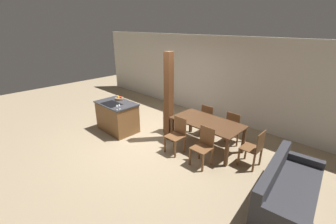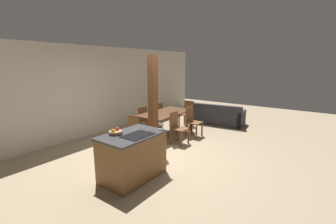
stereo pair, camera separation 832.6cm
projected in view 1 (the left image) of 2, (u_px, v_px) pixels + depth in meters
name	position (u px, v px, depth m)	size (l,w,h in m)	color
ground_plane	(148.00, 140.00, 6.27)	(16.00, 16.00, 0.00)	#9E896B
wall_back	(208.00, 77.00, 7.65)	(11.20, 0.08, 2.70)	silver
kitchen_island	(117.00, 117.00, 6.71)	(1.22, 0.79, 0.89)	brown
fruit_bowl	(119.00, 98.00, 6.81)	(0.26, 0.26, 0.11)	#99704C
wine_glass_near	(117.00, 106.00, 5.93)	(0.06, 0.06, 0.16)	silver
wine_glass_middle	(119.00, 105.00, 5.98)	(0.06, 0.06, 0.16)	silver
dining_table	(207.00, 125.00, 5.71)	(1.80, 0.93, 0.73)	#51331E
dining_chair_near_left	(177.00, 134.00, 5.57)	(0.40, 0.40, 0.89)	brown
dining_chair_near_right	(204.00, 146.00, 5.05)	(0.40, 0.40, 0.89)	brown
dining_chair_far_left	(209.00, 119.00, 6.50)	(0.40, 0.40, 0.89)	brown
dining_chair_far_right	(234.00, 127.00, 5.97)	(0.40, 0.40, 0.89)	brown
dining_chair_head_end	(171.00, 117.00, 6.60)	(0.40, 0.40, 0.89)	brown
dining_chair_foot_end	(254.00, 148.00, 4.95)	(0.40, 0.40, 0.89)	brown
couch	(287.00, 191.00, 3.98)	(1.02, 2.06, 0.75)	#2D2D33
timber_post	(169.00, 98.00, 5.94)	(0.19, 0.19, 2.40)	brown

